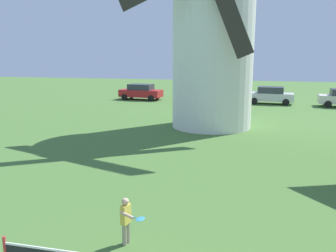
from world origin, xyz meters
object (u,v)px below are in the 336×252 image
Objects in this scene: player_far at (127,218)px; parked_car_mustard at (205,94)px; parked_car_red at (141,92)px; parked_car_silver at (270,95)px; windmill at (214,19)px.

player_far is 25.75m from parked_car_mustard.
parked_car_red is 12.54m from parked_car_silver.
parked_car_silver is (12.54, -0.21, -0.00)m from parked_car_red.
parked_car_mustard is 6.04m from parked_car_silver.
player_far is at bearing -99.74° from parked_car_silver.
windmill is 13.67m from parked_car_silver.
parked_car_silver is at bearing 70.57° from windmill.
windmill is at bearing -54.85° from parked_car_red.
windmill is 15.59m from player_far.
parked_car_red and parked_car_silver have the same top height.
player_far is 0.28× the size of parked_car_mustard.
player_far is 0.26× the size of parked_car_red.
windmill reaches higher than parked_car_red.
windmill is at bearing -109.43° from parked_car_silver.
player_far is at bearing -91.42° from windmill.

